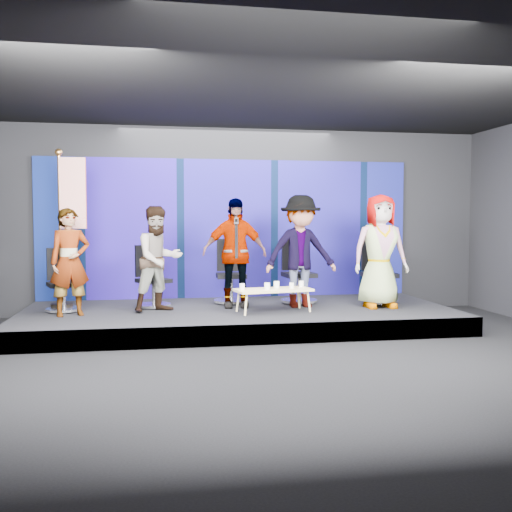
{
  "coord_description": "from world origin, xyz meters",
  "views": [
    {
      "loc": [
        -1.3,
        -6.79,
        1.75
      ],
      "look_at": [
        0.27,
        2.4,
        1.17
      ],
      "focal_mm": 40.0,
      "sensor_mm": 36.0,
      "label": 1
    }
  ],
  "objects_px": {
    "coffee_table": "(273,291)",
    "mug_e": "(301,284)",
    "chair_b": "(152,287)",
    "panelist_c": "(234,253)",
    "panelist_d": "(301,251)",
    "chair_e": "(378,281)",
    "mug_b": "(267,286)",
    "mug_a": "(242,287)",
    "panelist_e": "(380,251)",
    "chair_d": "(298,281)",
    "chair_a": "(63,291)",
    "panelist_a": "(70,262)",
    "mug_c": "(277,285)",
    "flag_stand": "(68,225)",
    "mug_d": "(292,285)",
    "panelist_b": "(159,259)",
    "chair_c": "(231,282)"
  },
  "relations": [
    {
      "from": "panelist_b",
      "to": "chair_a",
      "type": "bearing_deg",
      "value": 141.98
    },
    {
      "from": "panelist_a",
      "to": "coffee_table",
      "type": "xyz_separation_m",
      "value": [
        3.13,
        -0.17,
        -0.48
      ]
    },
    {
      "from": "coffee_table",
      "to": "mug_e",
      "type": "distance_m",
      "value": 0.54
    },
    {
      "from": "chair_a",
      "to": "panelist_c",
      "type": "xyz_separation_m",
      "value": [
        2.77,
        -0.02,
        0.58
      ]
    },
    {
      "from": "chair_a",
      "to": "panelist_a",
      "type": "distance_m",
      "value": 0.7
    },
    {
      "from": "panelist_a",
      "to": "flag_stand",
      "type": "height_order",
      "value": "flag_stand"
    },
    {
      "from": "chair_b",
      "to": "flag_stand",
      "type": "bearing_deg",
      "value": 157.61
    },
    {
      "from": "chair_b",
      "to": "mug_c",
      "type": "xyz_separation_m",
      "value": [
        1.98,
        -0.76,
        0.08
      ]
    },
    {
      "from": "chair_e",
      "to": "mug_e",
      "type": "relative_size",
      "value": 11.69
    },
    {
      "from": "panelist_d",
      "to": "mug_a",
      "type": "height_order",
      "value": "panelist_d"
    },
    {
      "from": "chair_c",
      "to": "coffee_table",
      "type": "distance_m",
      "value": 1.25
    },
    {
      "from": "chair_c",
      "to": "mug_d",
      "type": "bearing_deg",
      "value": -50.19
    },
    {
      "from": "coffee_table",
      "to": "mug_e",
      "type": "xyz_separation_m",
      "value": [
        0.5,
        0.18,
        0.08
      ]
    },
    {
      "from": "chair_d",
      "to": "chair_e",
      "type": "distance_m",
      "value": 1.41
    },
    {
      "from": "mug_b",
      "to": "mug_c",
      "type": "bearing_deg",
      "value": 41.29
    },
    {
      "from": "panelist_a",
      "to": "chair_c",
      "type": "relative_size",
      "value": 1.46
    },
    {
      "from": "panelist_a",
      "to": "chair_d",
      "type": "bearing_deg",
      "value": -8.24
    },
    {
      "from": "panelist_e",
      "to": "mug_d",
      "type": "height_order",
      "value": "panelist_e"
    },
    {
      "from": "chair_c",
      "to": "chair_e",
      "type": "xyz_separation_m",
      "value": [
        2.56,
        -0.46,
        0.01
      ]
    },
    {
      "from": "coffee_table",
      "to": "mug_b",
      "type": "relative_size",
      "value": 12.03
    },
    {
      "from": "chair_e",
      "to": "mug_d",
      "type": "bearing_deg",
      "value": -158.79
    },
    {
      "from": "chair_e",
      "to": "mug_b",
      "type": "xyz_separation_m",
      "value": [
        -2.14,
        -0.73,
        0.04
      ]
    },
    {
      "from": "panelist_d",
      "to": "mug_e",
      "type": "bearing_deg",
      "value": -105.29
    },
    {
      "from": "panelist_d",
      "to": "chair_b",
      "type": "bearing_deg",
      "value": 166.32
    },
    {
      "from": "chair_e",
      "to": "mug_b",
      "type": "distance_m",
      "value": 2.26
    },
    {
      "from": "coffee_table",
      "to": "flag_stand",
      "type": "distance_m",
      "value": 3.46
    },
    {
      "from": "chair_b",
      "to": "chair_e",
      "type": "xyz_separation_m",
      "value": [
        3.93,
        -0.19,
        0.04
      ]
    },
    {
      "from": "chair_c",
      "to": "mug_c",
      "type": "distance_m",
      "value": 1.2
    },
    {
      "from": "panelist_d",
      "to": "mug_c",
      "type": "bearing_deg",
      "value": -148.98
    },
    {
      "from": "panelist_d",
      "to": "mug_a",
      "type": "relative_size",
      "value": 19.07
    },
    {
      "from": "coffee_table",
      "to": "mug_a",
      "type": "xyz_separation_m",
      "value": [
        -0.51,
        -0.05,
        0.08
      ]
    },
    {
      "from": "chair_b",
      "to": "panelist_d",
      "type": "height_order",
      "value": "panelist_d"
    },
    {
      "from": "mug_b",
      "to": "mug_d",
      "type": "xyz_separation_m",
      "value": [
        0.42,
        0.1,
        -0.01
      ]
    },
    {
      "from": "panelist_e",
      "to": "chair_d",
      "type": "bearing_deg",
      "value": 149.4
    },
    {
      "from": "coffee_table",
      "to": "mug_a",
      "type": "bearing_deg",
      "value": -174.31
    },
    {
      "from": "panelist_e",
      "to": "mug_b",
      "type": "relative_size",
      "value": 17.83
    },
    {
      "from": "chair_c",
      "to": "panelist_d",
      "type": "xyz_separation_m",
      "value": [
        1.09,
        -0.69,
        0.57
      ]
    },
    {
      "from": "panelist_b",
      "to": "chair_e",
      "type": "xyz_separation_m",
      "value": [
        3.82,
        0.3,
        -0.46
      ]
    },
    {
      "from": "chair_c",
      "to": "mug_a",
      "type": "relative_size",
      "value": 11.45
    },
    {
      "from": "chair_d",
      "to": "chair_e",
      "type": "bearing_deg",
      "value": -15.23
    },
    {
      "from": "chair_d",
      "to": "flag_stand",
      "type": "relative_size",
      "value": 0.45
    },
    {
      "from": "panelist_b",
      "to": "panelist_e",
      "type": "bearing_deg",
      "value": -30.76
    },
    {
      "from": "mug_c",
      "to": "flag_stand",
      "type": "bearing_deg",
      "value": 169.14
    },
    {
      "from": "panelist_a",
      "to": "panelist_c",
      "type": "height_order",
      "value": "panelist_c"
    },
    {
      "from": "chair_a",
      "to": "coffee_table",
      "type": "xyz_separation_m",
      "value": [
        3.31,
        -0.64,
        0.01
      ]
    },
    {
      "from": "chair_c",
      "to": "flag_stand",
      "type": "distance_m",
      "value": 2.9
    },
    {
      "from": "chair_b",
      "to": "panelist_c",
      "type": "xyz_separation_m",
      "value": [
        1.36,
        -0.24,
        0.57
      ]
    },
    {
      "from": "chair_d",
      "to": "panelist_e",
      "type": "distance_m",
      "value": 1.54
    },
    {
      "from": "panelist_e",
      "to": "mug_c",
      "type": "distance_m",
      "value": 1.86
    },
    {
      "from": "mug_a",
      "to": "mug_d",
      "type": "xyz_separation_m",
      "value": [
        0.82,
        0.09,
        -0.01
      ]
    }
  ]
}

